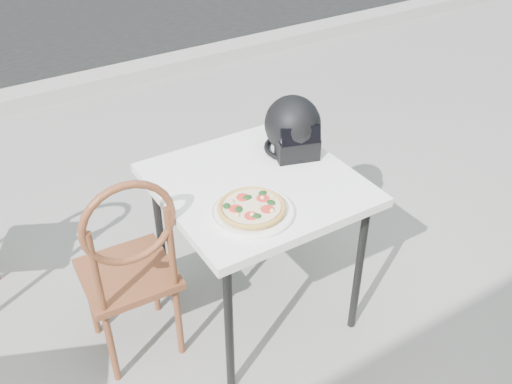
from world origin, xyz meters
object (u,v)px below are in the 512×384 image
cafe_chair_main (129,262)px  cafe_table_main (256,194)px  helmet (293,128)px  plate (252,212)px  pizza (252,207)px

cafe_chair_main → cafe_table_main: bearing=178.7°
helmet → cafe_chair_main: helmet is taller
helmet → cafe_chair_main: 0.87m
plate → helmet: 0.50m
plate → cafe_chair_main: cafe_chair_main is taller
plate → helmet: helmet is taller
cafe_table_main → pizza: (-0.13, -0.18, 0.10)m
plate → helmet: size_ratio=1.03×
pizza → cafe_chair_main: cafe_chair_main is taller
pizza → cafe_chair_main: (-0.42, 0.22, -0.24)m
cafe_table_main → pizza: 0.24m
cafe_chair_main → plate: bearing=155.2°
cafe_table_main → plate: 0.24m
helmet → plate: bearing=-125.5°
cafe_table_main → cafe_chair_main: cafe_chair_main is taller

